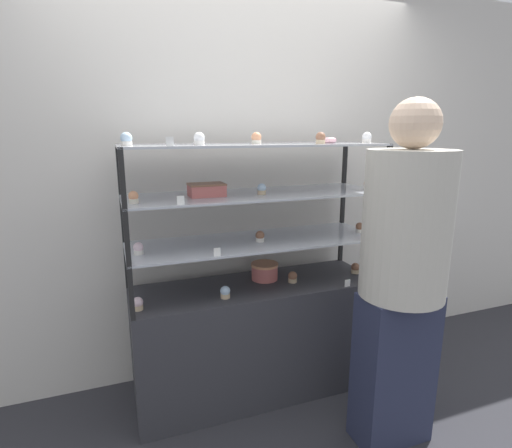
% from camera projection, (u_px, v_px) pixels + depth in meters
% --- Properties ---
extents(ground_plane, '(20.00, 20.00, 0.00)m').
position_uv_depth(ground_plane, '(256.00, 388.00, 2.59)').
color(ground_plane, '#2D2D33').
extents(back_wall, '(8.00, 0.05, 2.60)m').
position_uv_depth(back_wall, '(236.00, 182.00, 2.65)').
color(back_wall, silver).
rests_on(back_wall, ground_plane).
extents(display_base, '(1.49, 0.48, 0.72)m').
position_uv_depth(display_base, '(256.00, 338.00, 2.51)').
color(display_base, '#333338').
rests_on(display_base, ground_plane).
extents(display_riser_lower, '(1.49, 0.48, 0.28)m').
position_uv_depth(display_riser_lower, '(256.00, 243.00, 2.37)').
color(display_riser_lower, black).
rests_on(display_riser_lower, display_base).
extents(display_riser_middle, '(1.49, 0.48, 0.28)m').
position_uv_depth(display_riser_middle, '(256.00, 196.00, 2.31)').
color(display_riser_middle, black).
rests_on(display_riser_middle, display_riser_lower).
extents(display_riser_upper, '(1.49, 0.48, 0.28)m').
position_uv_depth(display_riser_upper, '(256.00, 147.00, 2.24)').
color(display_riser_upper, black).
rests_on(display_riser_upper, display_riser_middle).
extents(layer_cake_centerpiece, '(0.17, 0.17, 0.10)m').
position_uv_depth(layer_cake_centerpiece, '(265.00, 271.00, 2.51)').
color(layer_cake_centerpiece, '#C66660').
rests_on(layer_cake_centerpiece, display_base).
extents(sheet_cake_frosted, '(0.20, 0.14, 0.07)m').
position_uv_depth(sheet_cake_frosted, '(207.00, 190.00, 2.20)').
color(sheet_cake_frosted, '#C66660').
rests_on(sheet_cake_frosted, display_riser_middle).
extents(cupcake_0, '(0.06, 0.06, 0.07)m').
position_uv_depth(cupcake_0, '(138.00, 304.00, 2.08)').
color(cupcake_0, '#CCB28C').
rests_on(cupcake_0, display_base).
extents(cupcake_1, '(0.06, 0.06, 0.07)m').
position_uv_depth(cupcake_1, '(225.00, 292.00, 2.23)').
color(cupcake_1, '#CCB28C').
rests_on(cupcake_1, display_base).
extents(cupcake_2, '(0.06, 0.06, 0.07)m').
position_uv_depth(cupcake_2, '(293.00, 277.00, 2.46)').
color(cupcake_2, '#CCB28C').
rests_on(cupcake_2, display_base).
extents(cupcake_3, '(0.06, 0.06, 0.07)m').
position_uv_depth(cupcake_3, '(355.00, 268.00, 2.62)').
color(cupcake_3, '#CCB28C').
rests_on(cupcake_3, display_base).
extents(price_tag_0, '(0.04, 0.00, 0.04)m').
position_uv_depth(price_tag_0, '(347.00, 283.00, 2.39)').
color(price_tag_0, white).
rests_on(price_tag_0, display_base).
extents(cupcake_4, '(0.05, 0.05, 0.06)m').
position_uv_depth(cupcake_4, '(138.00, 249.00, 2.09)').
color(cupcake_4, white).
rests_on(cupcake_4, display_riser_lower).
extents(cupcake_5, '(0.05, 0.05, 0.06)m').
position_uv_depth(cupcake_5, '(260.00, 236.00, 2.33)').
color(cupcake_5, white).
rests_on(cupcake_5, display_riser_lower).
extents(cupcake_6, '(0.05, 0.05, 0.06)m').
position_uv_depth(cupcake_6, '(360.00, 228.00, 2.54)').
color(cupcake_6, white).
rests_on(cupcake_6, display_riser_lower).
extents(price_tag_1, '(0.04, 0.00, 0.04)m').
position_uv_depth(price_tag_1, '(217.00, 252.00, 2.06)').
color(price_tag_1, white).
rests_on(price_tag_1, display_riser_lower).
extents(cupcake_7, '(0.05, 0.05, 0.06)m').
position_uv_depth(cupcake_7, '(133.00, 197.00, 1.97)').
color(cupcake_7, beige).
rests_on(cupcake_7, display_riser_middle).
extents(cupcake_8, '(0.05, 0.05, 0.06)m').
position_uv_depth(cupcake_8, '(262.00, 189.00, 2.25)').
color(cupcake_8, '#CCB28C').
rests_on(cupcake_8, display_riser_middle).
extents(cupcake_9, '(0.05, 0.05, 0.06)m').
position_uv_depth(cupcake_9, '(368.00, 185.00, 2.44)').
color(cupcake_9, '#CCB28C').
rests_on(cupcake_9, display_riser_middle).
extents(price_tag_2, '(0.04, 0.00, 0.04)m').
position_uv_depth(price_tag_2, '(181.00, 200.00, 1.94)').
color(price_tag_2, white).
rests_on(price_tag_2, display_riser_middle).
extents(cupcake_10, '(0.06, 0.06, 0.07)m').
position_uv_depth(cupcake_10, '(126.00, 139.00, 1.89)').
color(cupcake_10, white).
rests_on(cupcake_10, display_riser_upper).
extents(cupcake_11, '(0.06, 0.06, 0.07)m').
position_uv_depth(cupcake_11, '(199.00, 139.00, 2.01)').
color(cupcake_11, white).
rests_on(cupcake_11, display_riser_upper).
extents(cupcake_12, '(0.06, 0.06, 0.07)m').
position_uv_depth(cupcake_12, '(256.00, 138.00, 2.19)').
color(cupcake_12, beige).
rests_on(cupcake_12, display_riser_upper).
extents(cupcake_13, '(0.06, 0.06, 0.07)m').
position_uv_depth(cupcake_13, '(321.00, 138.00, 2.25)').
color(cupcake_13, '#CCB28C').
rests_on(cupcake_13, display_riser_upper).
extents(cupcake_14, '(0.06, 0.06, 0.07)m').
position_uv_depth(cupcake_14, '(367.00, 138.00, 2.39)').
color(cupcake_14, white).
rests_on(cupcake_14, display_riser_upper).
extents(price_tag_3, '(0.04, 0.00, 0.04)m').
position_uv_depth(price_tag_3, '(170.00, 141.00, 1.86)').
color(price_tag_3, white).
rests_on(price_tag_3, display_riser_upper).
extents(donut_glazed, '(0.12, 0.12, 0.03)m').
position_uv_depth(donut_glazed, '(327.00, 140.00, 2.40)').
color(donut_glazed, '#EFB2BC').
rests_on(donut_glazed, display_riser_upper).
extents(customer_figure, '(0.42, 0.42, 1.78)m').
position_uv_depth(customer_figure, '(402.00, 271.00, 1.97)').
color(customer_figure, '#282D47').
rests_on(customer_figure, ground_plane).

